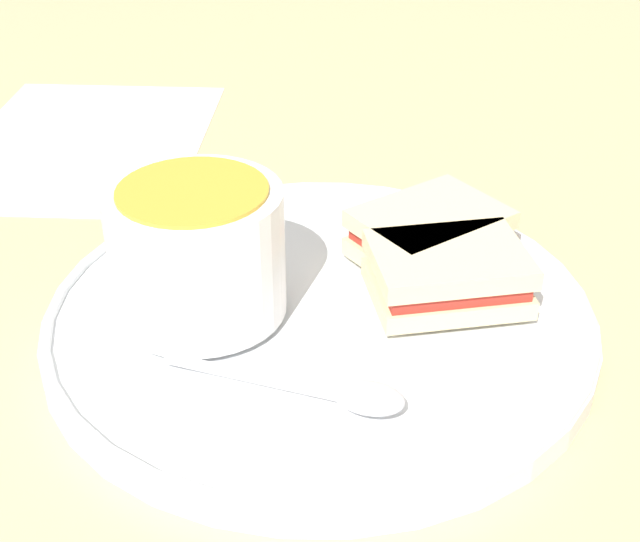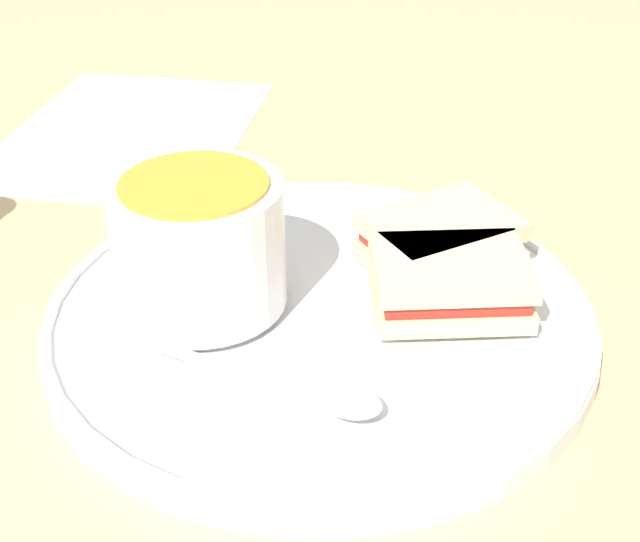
# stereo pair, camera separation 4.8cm
# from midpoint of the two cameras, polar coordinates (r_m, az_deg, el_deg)

# --- Properties ---
(ground_plane) EXTENTS (2.40, 2.40, 0.00)m
(ground_plane) POSITION_cam_midpoint_polar(r_m,az_deg,el_deg) (0.50, -2.74, -3.79)
(ground_plane) COLOR #D1B27F
(plate) EXTENTS (0.30, 0.30, 0.02)m
(plate) POSITION_cam_midpoint_polar(r_m,az_deg,el_deg) (0.50, -2.77, -2.92)
(plate) COLOR white
(plate) RESTS_ON ground_plane
(soup_bowl) EXTENTS (0.09, 0.09, 0.07)m
(soup_bowl) POSITION_cam_midpoint_polar(r_m,az_deg,el_deg) (0.47, -10.79, 0.94)
(soup_bowl) COLOR white
(soup_bowl) RESTS_ON plate
(spoon) EXTENTS (0.12, 0.06, 0.01)m
(spoon) POSITION_cam_midpoint_polar(r_m,az_deg,el_deg) (0.42, -1.48, -7.99)
(spoon) COLOR silver
(spoon) RESTS_ON plate
(sandwich_half_near) EXTENTS (0.09, 0.07, 0.03)m
(sandwich_half_near) POSITION_cam_midpoint_polar(r_m,az_deg,el_deg) (0.49, 5.36, -0.10)
(sandwich_half_near) COLOR beige
(sandwich_half_near) RESTS_ON plate
(sandwich_half_far) EXTENTS (0.10, 0.10, 0.03)m
(sandwich_half_far) POSITION_cam_midpoint_polar(r_m,az_deg,el_deg) (0.53, 4.45, 2.35)
(sandwich_half_far) COLOR beige
(sandwich_half_far) RESTS_ON plate
(menu_sheet) EXTENTS (0.22, 0.28, 0.00)m
(menu_sheet) POSITION_cam_midpoint_polar(r_m,az_deg,el_deg) (0.75, -16.55, 7.91)
(menu_sheet) COLOR white
(menu_sheet) RESTS_ON ground_plane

